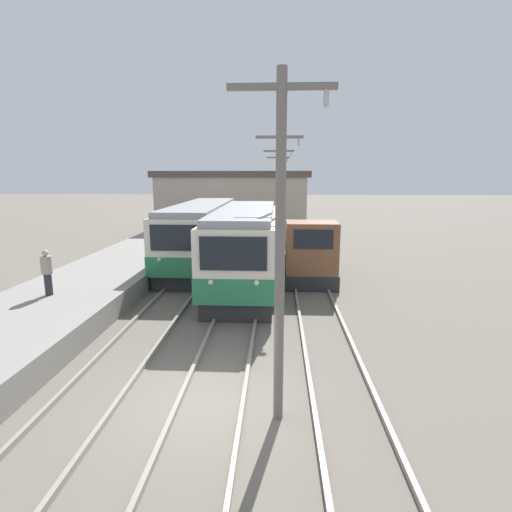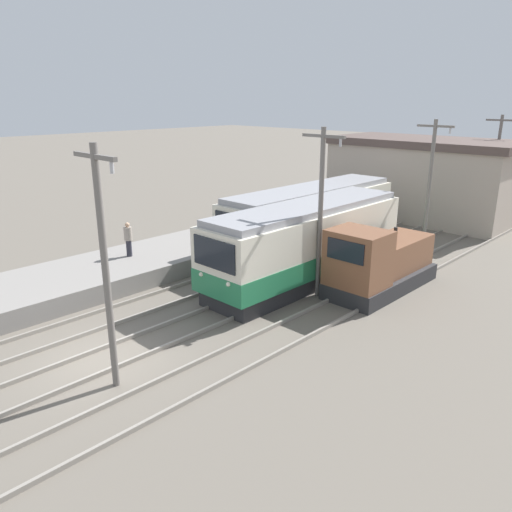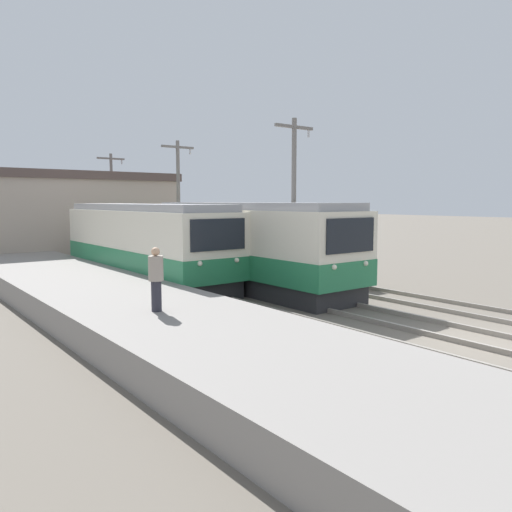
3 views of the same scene
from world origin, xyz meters
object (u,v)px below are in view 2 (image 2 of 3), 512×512
object	(u,v)px
catenary_mast_mid	(321,208)
catenary_mast_far	(430,180)
person_on_platform	(128,238)
commuter_train_center	(307,246)
shunting_locomotive	(378,264)
commuter_train_left	(311,221)
catenary_mast_distant	(496,164)
catenary_mast_near	(105,262)

from	to	relation	value
catenary_mast_mid	catenary_mast_far	bearing A→B (deg)	90.00
catenary_mast_mid	person_on_platform	xyz separation A→B (m)	(-8.23, -3.90, -2.09)
commuter_train_center	shunting_locomotive	bearing A→B (deg)	21.49
catenary_mast_far	catenary_mast_mid	bearing A→B (deg)	-90.00
commuter_train_left	person_on_platform	world-z (taller)	commuter_train_left
commuter_train_left	catenary_mast_distant	size ratio (longest dim) A/B	1.69
shunting_locomotive	catenary_mast_near	size ratio (longest dim) A/B	0.84
commuter_train_center	catenary_mast_distant	world-z (taller)	catenary_mast_distant
commuter_train_left	shunting_locomotive	bearing A→B (deg)	-24.94
shunting_locomotive	catenary_mast_far	size ratio (longest dim) A/B	0.84
commuter_train_left	catenary_mast_near	size ratio (longest dim) A/B	1.69
commuter_train_left	catenary_mast_distant	bearing A→B (deg)	73.21
commuter_train_center	catenary_mast_distant	bearing A→B (deg)	85.25
catenary_mast_far	person_on_platform	xyz separation A→B (m)	(-8.23, -13.52, -2.09)
catenary_mast_near	catenary_mast_distant	distance (m)	28.87
catenary_mast_far	commuter_train_center	bearing A→B (deg)	-100.02
catenary_mast_mid	person_on_platform	world-z (taller)	catenary_mast_mid
catenary_mast_far	commuter_train_left	bearing A→B (deg)	-132.79
commuter_train_left	catenary_mast_near	bearing A→B (deg)	-73.55
commuter_train_left	catenary_mast_near	xyz separation A→B (m)	(4.31, -14.59, 2.17)
commuter_train_left	catenary_mast_mid	bearing A→B (deg)	-49.08
catenary_mast_near	person_on_platform	size ratio (longest dim) A/B	4.24
shunting_locomotive	person_on_platform	size ratio (longest dim) A/B	3.57
commuter_train_center	catenary_mast_near	xyz separation A→B (m)	(1.51, -10.71, 2.14)
catenary_mast_near	catenary_mast_far	size ratio (longest dim) A/B	1.00
commuter_train_center	catenary_mast_far	world-z (taller)	catenary_mast_far
commuter_train_center	catenary_mast_near	distance (m)	11.03
shunting_locomotive	catenary_mast_far	distance (m)	7.94
shunting_locomotive	catenary_mast_near	bearing A→B (deg)	-97.15
commuter_train_center	commuter_train_left	bearing A→B (deg)	125.83
catenary_mast_distant	commuter_train_left	bearing A→B (deg)	-106.79
catenary_mast_distant	catenary_mast_near	bearing A→B (deg)	-90.00
commuter_train_left	person_on_platform	xyz separation A→B (m)	(-3.93, -8.87, 0.08)
commuter_train_left	person_on_platform	distance (m)	9.70
shunting_locomotive	catenary_mast_mid	world-z (taller)	catenary_mast_mid
commuter_train_center	catenary_mast_mid	size ratio (longest dim) A/B	1.60
catenary_mast_near	catenary_mast_distant	size ratio (longest dim) A/B	1.00
catenary_mast_far	person_on_platform	bearing A→B (deg)	-121.34
commuter_train_center	catenary_mast_near	world-z (taller)	catenary_mast_near
commuter_train_left	catenary_mast_distant	xyz separation A→B (m)	(4.31, 14.28, 2.17)
catenary_mast_distant	shunting_locomotive	bearing A→B (deg)	-84.98
shunting_locomotive	catenary_mast_distant	world-z (taller)	catenary_mast_distant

